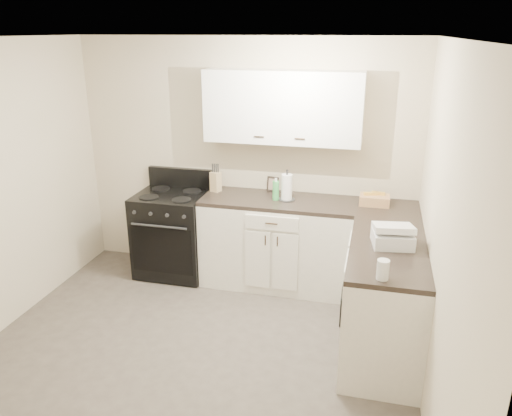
% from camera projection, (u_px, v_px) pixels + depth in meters
% --- Properties ---
extents(floor, '(3.60, 3.60, 0.00)m').
position_uv_depth(floor, '(189.00, 362.00, 4.07)').
color(floor, '#473F38').
rests_on(floor, ground).
extents(ceiling, '(3.60, 3.60, 0.00)m').
position_uv_depth(ceiling, '(172.00, 38.00, 3.22)').
color(ceiling, white).
rests_on(ceiling, wall_back).
extents(wall_back, '(3.60, 0.00, 3.60)m').
position_uv_depth(wall_back, '(245.00, 160.00, 5.29)').
color(wall_back, beige).
rests_on(wall_back, ground).
extents(wall_right, '(0.00, 3.60, 3.60)m').
position_uv_depth(wall_right, '(441.00, 242.00, 3.24)').
color(wall_right, beige).
rests_on(wall_right, ground).
extents(wall_front, '(3.60, 0.00, 3.60)m').
position_uv_depth(wall_front, '(12.00, 374.00, 2.00)').
color(wall_front, beige).
rests_on(wall_front, ground).
extents(base_cabinets_back, '(1.55, 0.60, 0.90)m').
position_uv_depth(base_cabinets_back, '(278.00, 244.00, 5.19)').
color(base_cabinets_back, silver).
rests_on(base_cabinets_back, floor).
extents(base_cabinets_right, '(0.60, 1.90, 0.90)m').
position_uv_depth(base_cabinets_right, '(383.00, 285.00, 4.35)').
color(base_cabinets_right, silver).
rests_on(base_cabinets_right, floor).
extents(countertop_back, '(1.55, 0.60, 0.04)m').
position_uv_depth(countertop_back, '(278.00, 201.00, 5.03)').
color(countertop_back, black).
rests_on(countertop_back, base_cabinets_back).
extents(countertop_right, '(0.60, 1.90, 0.04)m').
position_uv_depth(countertop_right, '(388.00, 235.00, 4.19)').
color(countertop_right, black).
rests_on(countertop_right, base_cabinets_right).
extents(upper_cabinets, '(1.55, 0.30, 0.70)m').
position_uv_depth(upper_cabinets, '(283.00, 107.00, 4.86)').
color(upper_cabinets, white).
rests_on(upper_cabinets, wall_back).
extents(stove, '(0.74, 0.63, 0.90)m').
position_uv_depth(stove, '(173.00, 234.00, 5.42)').
color(stove, black).
rests_on(stove, floor).
extents(knife_block, '(0.12, 0.11, 0.21)m').
position_uv_depth(knife_block, '(216.00, 182.00, 5.24)').
color(knife_block, tan).
rests_on(knife_block, countertop_back).
extents(paper_towel, '(0.13, 0.13, 0.26)m').
position_uv_depth(paper_towel, '(287.00, 187.00, 4.96)').
color(paper_towel, white).
rests_on(paper_towel, countertop_back).
extents(soap_bottle, '(0.08, 0.08, 0.19)m').
position_uv_depth(soap_bottle, '(276.00, 191.00, 4.97)').
color(soap_bottle, green).
rests_on(soap_bottle, countertop_back).
extents(picture_frame, '(0.13, 0.06, 0.16)m').
position_uv_depth(picture_frame, '(273.00, 184.00, 5.25)').
color(picture_frame, black).
rests_on(picture_frame, countertop_back).
extents(wicker_basket, '(0.29, 0.19, 0.09)m').
position_uv_depth(wicker_basket, '(374.00, 200.00, 4.85)').
color(wicker_basket, tan).
rests_on(wicker_basket, countertop_right).
extents(countertop_grill, '(0.35, 0.33, 0.11)m').
position_uv_depth(countertop_grill, '(392.00, 238.00, 3.94)').
color(countertop_grill, silver).
rests_on(countertop_grill, countertop_right).
extents(glass_jar, '(0.11, 0.11, 0.14)m').
position_uv_depth(glass_jar, '(383.00, 270.00, 3.40)').
color(glass_jar, silver).
rests_on(glass_jar, countertop_right).
extents(oven_mitt_near, '(0.02, 0.14, 0.25)m').
position_uv_depth(oven_mitt_near, '(342.00, 309.00, 3.99)').
color(oven_mitt_near, black).
rests_on(oven_mitt_near, base_cabinets_right).
extents(oven_mitt_far, '(0.02, 0.14, 0.24)m').
position_uv_depth(oven_mitt_far, '(343.00, 299.00, 4.03)').
color(oven_mitt_far, black).
rests_on(oven_mitt_far, base_cabinets_right).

